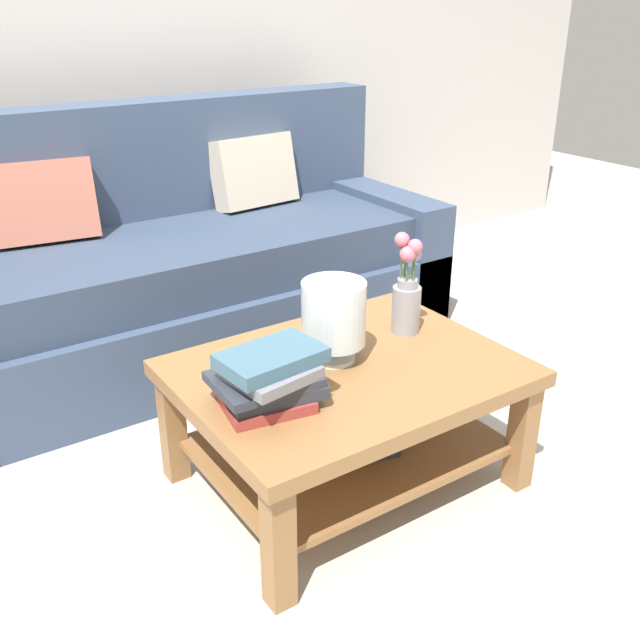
{
  "coord_description": "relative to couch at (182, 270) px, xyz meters",
  "views": [
    {
      "loc": [
        -1.2,
        -1.88,
        1.48
      ],
      "look_at": [
        -0.02,
        -0.14,
        0.53
      ],
      "focal_mm": 40.51,
      "sensor_mm": 36.0,
      "label": 1
    }
  ],
  "objects": [
    {
      "name": "ground_plane",
      "position": [
        0.03,
        -0.95,
        -0.36
      ],
      "size": [
        10.0,
        10.0,
        0.0
      ],
      "primitive_type": "plane",
      "color": "#B7B2A8"
    },
    {
      "name": "back_wall",
      "position": [
        0.03,
        0.7,
        0.99
      ],
      "size": [
        6.4,
        0.12,
        2.7
      ],
      "primitive_type": "cube",
      "color": "#BCB7B2",
      "rests_on": "ground"
    },
    {
      "name": "couch",
      "position": [
        0.0,
        0.0,
        0.0
      ],
      "size": [
        2.27,
        0.9,
        1.06
      ],
      "color": "#384760",
      "rests_on": "ground"
    },
    {
      "name": "coffee_table",
      "position": [
        0.0,
        -1.23,
        -0.06
      ],
      "size": [
        1.02,
        0.78,
        0.43
      ],
      "color": "olive",
      "rests_on": "ground"
    },
    {
      "name": "book_stack_main",
      "position": [
        -0.31,
        -1.3,
        0.15
      ],
      "size": [
        0.32,
        0.28,
        0.17
      ],
      "color": "#993833",
      "rests_on": "coffee_table"
    },
    {
      "name": "glass_hurricane_vase",
      "position": [
        -0.01,
        -1.17,
        0.22
      ],
      "size": [
        0.2,
        0.2,
        0.26
      ],
      "color": "silver",
      "rests_on": "coffee_table"
    },
    {
      "name": "flower_pitcher",
      "position": [
        0.32,
        -1.14,
        0.21
      ],
      "size": [
        0.1,
        0.1,
        0.35
      ],
      "color": "gray",
      "rests_on": "coffee_table"
    }
  ]
}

